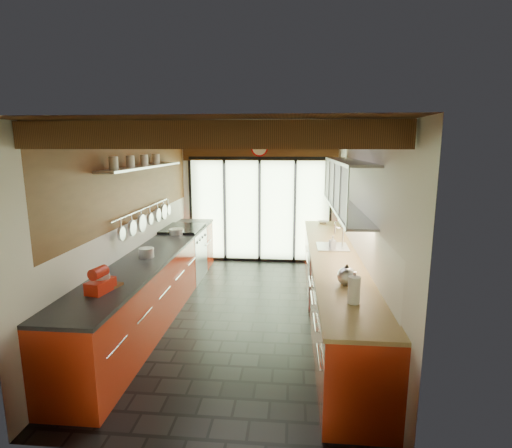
{
  "coord_description": "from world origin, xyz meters",
  "views": [
    {
      "loc": [
        0.67,
        -5.4,
        2.4
      ],
      "look_at": [
        0.14,
        0.4,
        1.25
      ],
      "focal_mm": 28.0,
      "sensor_mm": 36.0,
      "label": 1
    }
  ],
  "objects_px": {
    "paper_towel": "(354,290)",
    "bowl": "(323,222)",
    "soap_bottle": "(333,242)",
    "stand_mixer": "(101,282)",
    "kettle": "(346,275)"
  },
  "relations": [
    {
      "from": "soap_bottle",
      "to": "bowl",
      "type": "height_order",
      "value": "soap_bottle"
    },
    {
      "from": "kettle",
      "to": "bowl",
      "type": "bearing_deg",
      "value": 90.0
    },
    {
      "from": "paper_towel",
      "to": "soap_bottle",
      "type": "distance_m",
      "value": 2.09
    },
    {
      "from": "stand_mixer",
      "to": "kettle",
      "type": "height_order",
      "value": "stand_mixer"
    },
    {
      "from": "kettle",
      "to": "paper_towel",
      "type": "height_order",
      "value": "paper_towel"
    },
    {
      "from": "paper_towel",
      "to": "bowl",
      "type": "xyz_separation_m",
      "value": [
        -0.0,
        4.01,
        -0.11
      ]
    },
    {
      "from": "soap_bottle",
      "to": "bowl",
      "type": "bearing_deg",
      "value": 90.0
    },
    {
      "from": "bowl",
      "to": "kettle",
      "type": "bearing_deg",
      "value": -90.0
    },
    {
      "from": "stand_mixer",
      "to": "paper_towel",
      "type": "relative_size",
      "value": 1.04
    },
    {
      "from": "paper_towel",
      "to": "bowl",
      "type": "relative_size",
      "value": 1.7
    },
    {
      "from": "stand_mixer",
      "to": "paper_towel",
      "type": "xyz_separation_m",
      "value": [
        2.54,
        -0.08,
        0.02
      ]
    },
    {
      "from": "stand_mixer",
      "to": "bowl",
      "type": "height_order",
      "value": "stand_mixer"
    },
    {
      "from": "soap_bottle",
      "to": "paper_towel",
      "type": "bearing_deg",
      "value": -90.0
    },
    {
      "from": "soap_bottle",
      "to": "stand_mixer",
      "type": "bearing_deg",
      "value": -141.69
    },
    {
      "from": "paper_towel",
      "to": "kettle",
      "type": "bearing_deg",
      "value": 90.0
    }
  ]
}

